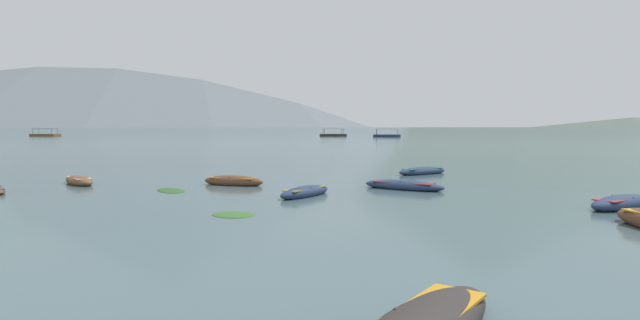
{
  "coord_description": "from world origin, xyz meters",
  "views": [
    {
      "loc": [
        -1.31,
        -4.5,
        3.24
      ],
      "look_at": [
        3.71,
        32.77,
        0.67
      ],
      "focal_mm": 28.36,
      "sensor_mm": 36.0,
      "label": 1
    }
  ],
  "objects_px": {
    "rowboat_7": "(622,203)",
    "ferry_2": "(333,135)",
    "rowboat_1": "(305,192)",
    "rowboat_3": "(79,181)",
    "ferry_1": "(387,135)",
    "ferry_0": "(45,135)",
    "rowboat_9": "(404,186)",
    "rowboat_4": "(422,171)",
    "rowboat_11": "(233,181)"
  },
  "relations": [
    {
      "from": "rowboat_4",
      "to": "ferry_1",
      "type": "xyz_separation_m",
      "value": [
        26.44,
        106.28,
        0.26
      ]
    },
    {
      "from": "rowboat_7",
      "to": "ferry_1",
      "type": "relative_size",
      "value": 0.5
    },
    {
      "from": "rowboat_9",
      "to": "rowboat_11",
      "type": "height_order",
      "value": "rowboat_11"
    },
    {
      "from": "rowboat_1",
      "to": "rowboat_4",
      "type": "distance_m",
      "value": 13.04
    },
    {
      "from": "rowboat_4",
      "to": "rowboat_11",
      "type": "distance_m",
      "value": 13.19
    },
    {
      "from": "rowboat_7",
      "to": "ferry_1",
      "type": "distance_m",
      "value": 123.05
    },
    {
      "from": "rowboat_7",
      "to": "ferry_2",
      "type": "height_order",
      "value": "ferry_2"
    },
    {
      "from": "rowboat_4",
      "to": "rowboat_1",
      "type": "bearing_deg",
      "value": -133.09
    },
    {
      "from": "ferry_0",
      "to": "ferry_1",
      "type": "relative_size",
      "value": 1.13
    },
    {
      "from": "rowboat_3",
      "to": "rowboat_9",
      "type": "height_order",
      "value": "rowboat_9"
    },
    {
      "from": "rowboat_11",
      "to": "ferry_1",
      "type": "distance_m",
      "value": 117.53
    },
    {
      "from": "rowboat_4",
      "to": "ferry_2",
      "type": "distance_m",
      "value": 118.44
    },
    {
      "from": "ferry_0",
      "to": "rowboat_1",
      "type": "bearing_deg",
      "value": -65.19
    },
    {
      "from": "ferry_1",
      "to": "rowboat_7",
      "type": "bearing_deg",
      "value": -100.91
    },
    {
      "from": "ferry_0",
      "to": "rowboat_3",
      "type": "bearing_deg",
      "value": -68.47
    },
    {
      "from": "rowboat_7",
      "to": "rowboat_11",
      "type": "xyz_separation_m",
      "value": [
        -15.48,
        9.87,
        0.0
      ]
    },
    {
      "from": "rowboat_1",
      "to": "rowboat_3",
      "type": "relative_size",
      "value": 0.97
    },
    {
      "from": "rowboat_1",
      "to": "ferry_2",
      "type": "bearing_deg",
      "value": 80.28
    },
    {
      "from": "rowboat_11",
      "to": "ferry_1",
      "type": "height_order",
      "value": "ferry_1"
    },
    {
      "from": "rowboat_1",
      "to": "rowboat_7",
      "type": "bearing_deg",
      "value": -22.61
    },
    {
      "from": "rowboat_3",
      "to": "ferry_2",
      "type": "relative_size",
      "value": 0.43
    },
    {
      "from": "rowboat_3",
      "to": "ferry_0",
      "type": "bearing_deg",
      "value": 111.53
    },
    {
      "from": "ferry_2",
      "to": "rowboat_7",
      "type": "bearing_deg",
      "value": -94.22
    },
    {
      "from": "rowboat_11",
      "to": "ferry_2",
      "type": "bearing_deg",
      "value": 78.35
    },
    {
      "from": "rowboat_4",
      "to": "rowboat_7",
      "type": "xyz_separation_m",
      "value": [
        3.14,
        -14.54,
        0.01
      ]
    },
    {
      "from": "rowboat_1",
      "to": "rowboat_4",
      "type": "xyz_separation_m",
      "value": [
        8.91,
        9.52,
        0.01
      ]
    },
    {
      "from": "rowboat_3",
      "to": "ferry_1",
      "type": "bearing_deg",
      "value": 66.62
    },
    {
      "from": "rowboat_3",
      "to": "rowboat_9",
      "type": "bearing_deg",
      "value": -14.9
    },
    {
      "from": "rowboat_3",
      "to": "rowboat_9",
      "type": "relative_size",
      "value": 0.83
    },
    {
      "from": "rowboat_9",
      "to": "ferry_0",
      "type": "height_order",
      "value": "ferry_0"
    },
    {
      "from": "rowboat_4",
      "to": "ferry_2",
      "type": "relative_size",
      "value": 0.53
    },
    {
      "from": "rowboat_7",
      "to": "rowboat_9",
      "type": "xyz_separation_m",
      "value": [
        -6.79,
        6.86,
        -0.02
      ]
    },
    {
      "from": "ferry_0",
      "to": "ferry_1",
      "type": "distance_m",
      "value": 102.19
    },
    {
      "from": "ferry_1",
      "to": "ferry_2",
      "type": "xyz_separation_m",
      "value": [
        -13.54,
        11.45,
        0.0
      ]
    },
    {
      "from": "rowboat_9",
      "to": "rowboat_4",
      "type": "bearing_deg",
      "value": 64.58
    },
    {
      "from": "rowboat_1",
      "to": "rowboat_3",
      "type": "height_order",
      "value": "same"
    },
    {
      "from": "rowboat_11",
      "to": "rowboat_9",
      "type": "bearing_deg",
      "value": -19.07
    },
    {
      "from": "rowboat_3",
      "to": "rowboat_7",
      "type": "height_order",
      "value": "rowboat_7"
    },
    {
      "from": "rowboat_7",
      "to": "rowboat_9",
      "type": "relative_size",
      "value": 1.0
    },
    {
      "from": "rowboat_1",
      "to": "ferry_2",
      "type": "height_order",
      "value": "ferry_2"
    },
    {
      "from": "rowboat_11",
      "to": "ferry_1",
      "type": "relative_size",
      "value": 0.45
    },
    {
      "from": "rowboat_4",
      "to": "ferry_1",
      "type": "relative_size",
      "value": 0.52
    },
    {
      "from": "rowboat_9",
      "to": "ferry_1",
      "type": "distance_m",
      "value": 117.86
    },
    {
      "from": "ferry_2",
      "to": "rowboat_11",
      "type": "bearing_deg",
      "value": -101.65
    },
    {
      "from": "rowboat_3",
      "to": "ferry_2",
      "type": "bearing_deg",
      "value": 74.39
    },
    {
      "from": "rowboat_7",
      "to": "rowboat_9",
      "type": "height_order",
      "value": "rowboat_7"
    },
    {
      "from": "rowboat_7",
      "to": "ferry_2",
      "type": "xyz_separation_m",
      "value": [
        9.76,
        132.27,
        0.25
      ]
    },
    {
      "from": "rowboat_7",
      "to": "rowboat_11",
      "type": "distance_m",
      "value": 18.36
    },
    {
      "from": "rowboat_3",
      "to": "ferry_2",
      "type": "height_order",
      "value": "ferry_2"
    },
    {
      "from": "ferry_0",
      "to": "rowboat_11",
      "type": "bearing_deg",
      "value": -65.61
    }
  ]
}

